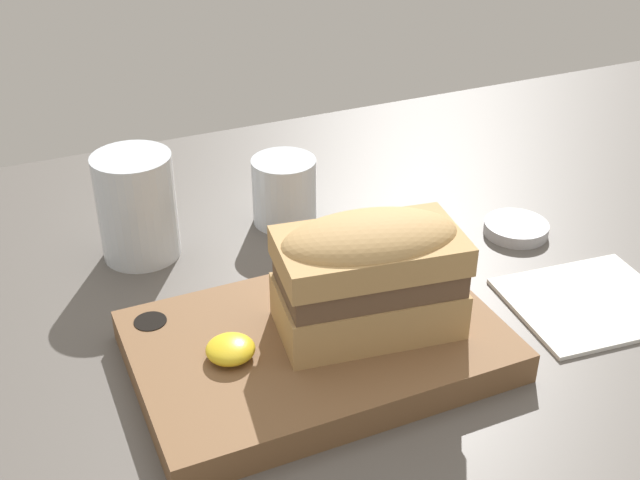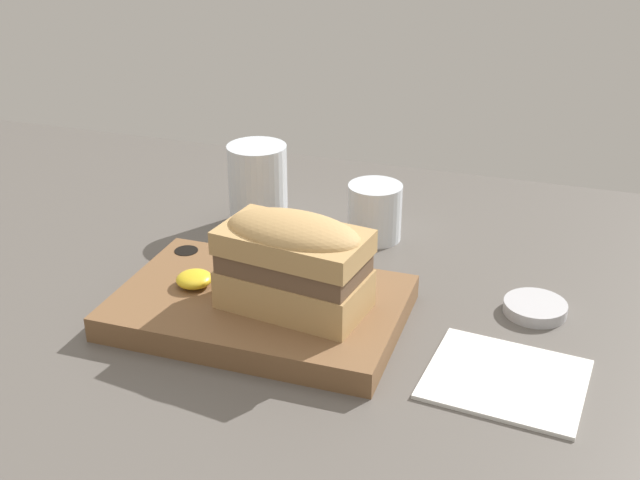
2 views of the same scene
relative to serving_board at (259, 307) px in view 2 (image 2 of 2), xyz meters
The scene contains 8 objects.
dining_table 7.06cm from the serving_board, 19.94° to the right, with size 163.27×102.05×2.00cm.
serving_board is the anchor object (origin of this frame).
sandwich 7.94cm from the serving_board, 10.71° to the right, with size 15.38×9.87×9.97cm.
mustard_dollop 7.59cm from the serving_board, behind, with size 3.85×3.85×1.54cm.
water_glass 24.25cm from the serving_board, 112.67° to the left, with size 7.64×7.64×10.70cm.
wine_glass 23.53cm from the serving_board, 74.55° to the left, with size 6.78×6.78×7.17cm.
napkin 25.99cm from the serving_board, ahead, with size 15.35×13.62×0.40cm.
condiment_dish 29.12cm from the serving_board, 20.66° to the left, with size 6.65×6.65×1.26cm.
Camera 2 is at (22.75, -63.97, 46.06)cm, focal length 45.00 mm.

